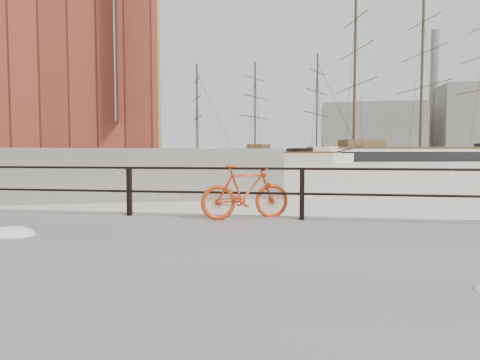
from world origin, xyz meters
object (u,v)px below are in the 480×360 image
at_px(barque_black, 420,161).
at_px(schooner_left, 166,162).
at_px(workboat_far, 58,166).
at_px(schooner_mid, 284,162).
at_px(bicycle, 245,192).
at_px(workboat_near, 93,170).

height_order(barque_black, schooner_left, barque_black).
bearing_deg(workboat_far, schooner_mid, 17.75).
height_order(bicycle, schooner_mid, schooner_mid).
height_order(schooner_mid, workboat_near, schooner_mid).
height_order(barque_black, workboat_far, barque_black).
bearing_deg(workboat_near, bicycle, -90.92).
height_order(barque_black, schooner_mid, barque_black).
relative_size(schooner_mid, schooner_left, 1.08).
distance_m(workboat_near, workboat_far, 17.57).
bearing_deg(bicycle, workboat_near, 98.61).
distance_m(bicycle, workboat_near, 37.57).
bearing_deg(barque_black, schooner_mid, -169.04).
bearing_deg(bicycle, workboat_far, 101.98).
bearing_deg(workboat_far, bicycle, -81.77).
xyz_separation_m(schooner_left, workboat_far, (-6.31, -25.63, 0.00)).
relative_size(barque_black, schooner_left, 2.49).
relative_size(barque_black, workboat_near, 4.87).
relative_size(workboat_near, workboat_far, 1.18).
height_order(bicycle, schooner_left, schooner_left).
height_order(bicycle, workboat_far, workboat_far).
bearing_deg(workboat_far, schooner_left, 48.43).
distance_m(schooner_left, workboat_near, 38.87).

